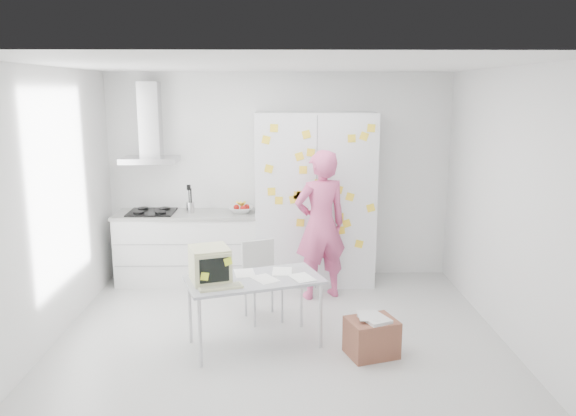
{
  "coord_description": "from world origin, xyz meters",
  "views": [
    {
      "loc": [
        0.01,
        -5.37,
        2.47
      ],
      "look_at": [
        0.09,
        0.69,
        1.19
      ],
      "focal_mm": 35.0,
      "sensor_mm": 36.0,
      "label": 1
    }
  ],
  "objects_px": {
    "cardboard_box": "(372,337)",
    "desk": "(227,272)",
    "chair": "(261,275)",
    "person": "(321,225)"
  },
  "relations": [
    {
      "from": "desk",
      "to": "chair",
      "type": "relative_size",
      "value": 1.66
    },
    {
      "from": "chair",
      "to": "cardboard_box",
      "type": "bearing_deg",
      "value": -61.86
    },
    {
      "from": "chair",
      "to": "cardboard_box",
      "type": "xyz_separation_m",
      "value": [
        1.07,
        -0.93,
        -0.3
      ]
    },
    {
      "from": "desk",
      "to": "person",
      "type": "bearing_deg",
      "value": 35.67
    },
    {
      "from": "cardboard_box",
      "to": "desk",
      "type": "bearing_deg",
      "value": 172.73
    },
    {
      "from": "chair",
      "to": "cardboard_box",
      "type": "distance_m",
      "value": 1.45
    },
    {
      "from": "desk",
      "to": "cardboard_box",
      "type": "distance_m",
      "value": 1.51
    },
    {
      "from": "person",
      "to": "chair",
      "type": "height_order",
      "value": "person"
    },
    {
      "from": "person",
      "to": "cardboard_box",
      "type": "relative_size",
      "value": 3.36
    },
    {
      "from": "chair",
      "to": "cardboard_box",
      "type": "height_order",
      "value": "chair"
    }
  ]
}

